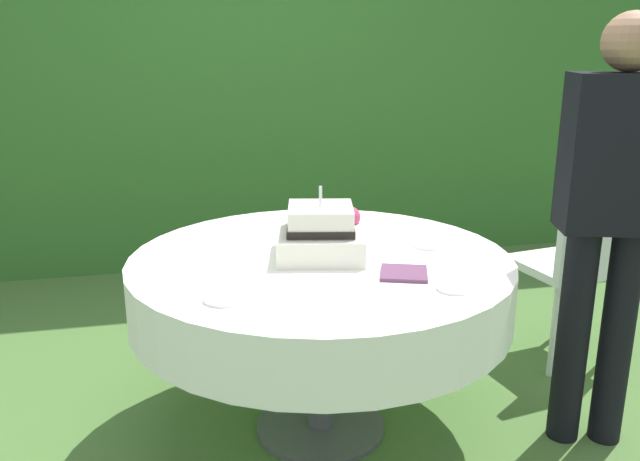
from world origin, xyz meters
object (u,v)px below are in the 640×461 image
object	(u,v)px
serving_plate_right	(454,288)
standing_person	(611,208)
serving_plate_far	(427,245)
garden_chair	(576,256)
serving_plate_near	(224,299)
wedding_cake	(321,234)
napkin_stack	(404,273)
serving_plate_left	(359,234)
cake_table	(320,284)

from	to	relation	value
serving_plate_right	standing_person	distance (m)	0.70
serving_plate_far	garden_chair	distance (m)	0.92
serving_plate_near	serving_plate_far	distance (m)	0.90
standing_person	wedding_cake	bearing A→B (deg)	164.25
napkin_stack	garden_chair	xyz separation A→B (m)	(1.05, 0.56, -0.20)
serving_plate_far	serving_plate_left	size ratio (longest dim) A/B	1.01
serving_plate_near	garden_chair	bearing A→B (deg)	21.51
serving_plate_far	napkin_stack	distance (m)	0.35
standing_person	serving_plate_near	bearing A→B (deg)	-176.70
serving_plate_far	serving_plate_right	world-z (taller)	same
serving_plate_right	cake_table	bearing A→B (deg)	128.71
wedding_cake	garden_chair	size ratio (longest dim) A/B	0.42
cake_table	serving_plate_left	xyz separation A→B (m)	(0.21, 0.22, 0.12)
garden_chair	standing_person	distance (m)	0.75
wedding_cake	serving_plate_left	xyz separation A→B (m)	(0.21, 0.22, -0.08)
standing_person	serving_plate_far	bearing A→B (deg)	151.63
serving_plate_right	garden_chair	bearing A→B (deg)	37.77
serving_plate_left	napkin_stack	world-z (taller)	napkin_stack
wedding_cake	serving_plate_near	distance (m)	0.54
serving_plate_left	standing_person	world-z (taller)	standing_person
cake_table	standing_person	size ratio (longest dim) A/B	0.89
serving_plate_far	serving_plate_left	world-z (taller)	same
serving_plate_right	garden_chair	world-z (taller)	garden_chair
wedding_cake	garden_chair	xyz separation A→B (m)	(1.28, 0.30, -0.28)
wedding_cake	standing_person	size ratio (longest dim) A/B	0.23
serving_plate_left	garden_chair	world-z (taller)	garden_chair
serving_plate_right	standing_person	size ratio (longest dim) A/B	0.07
serving_plate_left	serving_plate_right	world-z (taller)	same
garden_chair	standing_person	world-z (taller)	standing_person
wedding_cake	napkin_stack	size ratio (longest dim) A/B	2.35
serving_plate_left	serving_plate_right	distance (m)	0.67
wedding_cake	serving_plate_right	distance (m)	0.56
napkin_stack	serving_plate_right	bearing A→B (deg)	-56.59
serving_plate_far	standing_person	size ratio (longest dim) A/B	0.07
serving_plate_left	standing_person	size ratio (longest dim) A/B	0.07
serving_plate_far	napkin_stack	bearing A→B (deg)	-124.42
serving_plate_left	cake_table	bearing A→B (deg)	-133.52
napkin_stack	standing_person	bearing A→B (deg)	-1.41
cake_table	garden_chair	size ratio (longest dim) A/B	1.60
serving_plate_right	napkin_stack	size ratio (longest dim) A/B	0.70
garden_chair	serving_plate_near	bearing A→B (deg)	-158.49
serving_plate_far	serving_plate_right	distance (m)	0.46
serving_plate_far	napkin_stack	size ratio (longest dim) A/B	0.69
wedding_cake	napkin_stack	bearing A→B (deg)	-48.28
wedding_cake	garden_chair	world-z (taller)	wedding_cake
wedding_cake	serving_plate_far	xyz separation A→B (m)	(0.43, 0.02, -0.08)
serving_plate_far	wedding_cake	bearing A→B (deg)	-176.73
garden_chair	serving_plate_right	bearing A→B (deg)	-142.23
cake_table	serving_plate_far	size ratio (longest dim) A/B	12.98
standing_person	napkin_stack	bearing A→B (deg)	178.59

